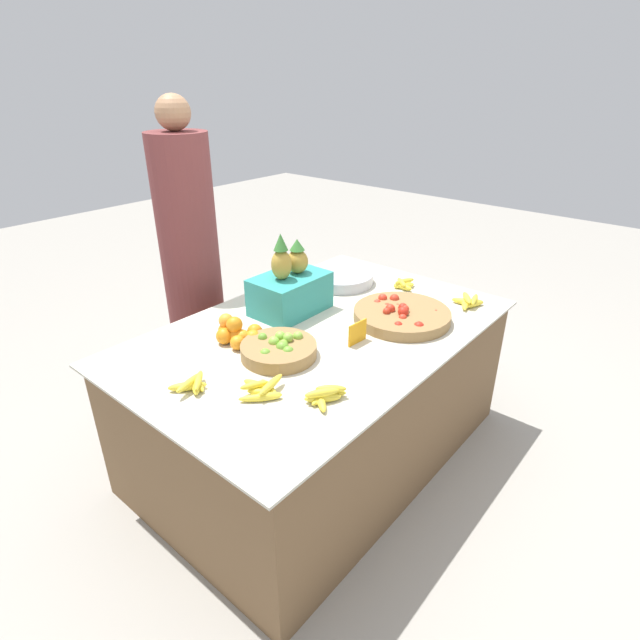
# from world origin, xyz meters

# --- Properties ---
(ground_plane) EXTENTS (12.00, 12.00, 0.00)m
(ground_plane) POSITION_xyz_m (0.00, 0.00, 0.00)
(ground_plane) COLOR #A39E93
(market_table) EXTENTS (1.86, 1.20, 0.73)m
(market_table) POSITION_xyz_m (0.00, 0.00, 0.37)
(market_table) COLOR brown
(market_table) RESTS_ON ground_plane
(lime_bowl) EXTENTS (0.33, 0.33, 0.10)m
(lime_bowl) POSITION_xyz_m (-0.31, -0.03, 0.77)
(lime_bowl) COLOR olive
(lime_bowl) RESTS_ON market_table
(tomato_basket) EXTENTS (0.48, 0.48, 0.10)m
(tomato_basket) POSITION_xyz_m (0.34, -0.24, 0.76)
(tomato_basket) COLOR olive
(tomato_basket) RESTS_ON market_table
(orange_pile) EXTENTS (0.19, 0.22, 0.13)m
(orange_pile) POSITION_xyz_m (-0.34, 0.21, 0.78)
(orange_pile) COLOR orange
(orange_pile) RESTS_ON market_table
(metal_bowl) EXTENTS (0.38, 0.38, 0.06)m
(metal_bowl) POSITION_xyz_m (0.53, 0.29, 0.76)
(metal_bowl) COLOR #B7B7BF
(metal_bowl) RESTS_ON market_table
(price_sign) EXTENTS (0.12, 0.01, 0.10)m
(price_sign) POSITION_xyz_m (0.01, -0.21, 0.78)
(price_sign) COLOR orange
(price_sign) RESTS_ON market_table
(produce_crate) EXTENTS (0.38, 0.26, 0.42)m
(produce_crate) POSITION_xyz_m (0.06, 0.25, 0.86)
(produce_crate) COLOR teal
(produce_crate) RESTS_ON market_table
(banana_bunch_middle_left) EXTENTS (0.17, 0.14, 0.05)m
(banana_bunch_middle_left) POSITION_xyz_m (-0.70, 0.05, 0.76)
(banana_bunch_middle_left) COLOR yellow
(banana_bunch_middle_left) RESTS_ON market_table
(banana_bunch_front_right) EXTENTS (0.18, 0.13, 0.06)m
(banana_bunch_front_right) POSITION_xyz_m (-0.43, -0.39, 0.75)
(banana_bunch_front_right) COLOR yellow
(banana_bunch_front_right) RESTS_ON market_table
(banana_bunch_front_left) EXTENTS (0.13, 0.13, 0.05)m
(banana_bunch_front_left) POSITION_xyz_m (0.70, -0.03, 0.76)
(banana_bunch_front_left) COLOR yellow
(banana_bunch_front_left) RESTS_ON market_table
(banana_bunch_middle_right) EXTENTS (0.21, 0.20, 0.05)m
(banana_bunch_middle_right) POSITION_xyz_m (-0.55, -0.18, 0.75)
(banana_bunch_middle_right) COLOR yellow
(banana_bunch_middle_right) RESTS_ON market_table
(banana_bunch_front_center) EXTENTS (0.18, 0.16, 0.06)m
(banana_bunch_front_center) POSITION_xyz_m (0.71, -0.42, 0.76)
(banana_bunch_front_center) COLOR yellow
(banana_bunch_front_center) RESTS_ON market_table
(vendor_person) EXTENTS (0.33, 0.33, 1.75)m
(vendor_person) POSITION_xyz_m (-0.03, 0.94, 0.81)
(vendor_person) COLOR brown
(vendor_person) RESTS_ON ground_plane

